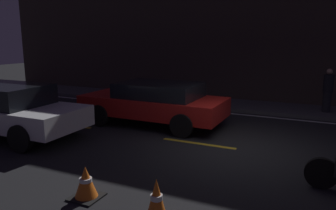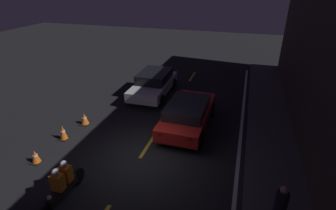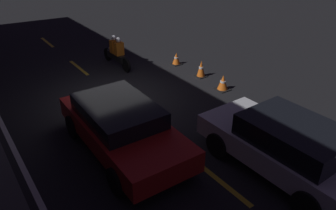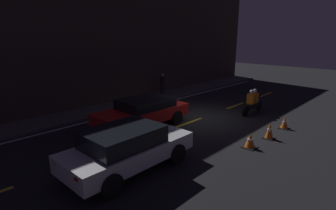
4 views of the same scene
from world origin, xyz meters
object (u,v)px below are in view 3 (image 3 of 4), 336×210
object	(u,v)px
motorcycle	(117,52)
sedan_white	(286,145)
taxi_red	(122,125)
traffic_cone_mid	(201,69)
traffic_cone_far	(176,59)
traffic_cone_near	(223,83)

from	to	relation	value
motorcycle	sedan_white	bearing A→B (deg)	179.24
sedan_white	taxi_red	bearing A→B (deg)	41.15
sedan_white	traffic_cone_mid	world-z (taller)	sedan_white
sedan_white	motorcycle	xyz separation A→B (m)	(8.76, 0.06, -0.14)
traffic_cone_mid	traffic_cone_far	world-z (taller)	traffic_cone_mid
traffic_cone_near	motorcycle	bearing A→B (deg)	25.60
traffic_cone_mid	taxi_red	bearing A→B (deg)	117.58
traffic_cone_mid	traffic_cone_near	bearing A→B (deg)	174.25
taxi_red	traffic_cone_far	bearing A→B (deg)	131.66
sedan_white	traffic_cone_mid	size ratio (longest dim) A/B	6.30
traffic_cone_mid	motorcycle	bearing A→B (deg)	37.07
traffic_cone_far	sedan_white	bearing A→B (deg)	163.52
motorcycle	traffic_cone_near	world-z (taller)	motorcycle
traffic_cone_mid	sedan_white	bearing A→B (deg)	158.97
sedan_white	taxi_red	size ratio (longest dim) A/B	0.94
traffic_cone_near	traffic_cone_mid	xyz separation A→B (m)	(1.44, -0.14, 0.05)
sedan_white	traffic_cone_near	bearing A→B (deg)	-26.34
motorcycle	traffic_cone_far	bearing A→B (deg)	-121.08
motorcycle	traffic_cone_mid	bearing A→B (deg)	-144.11
traffic_cone_mid	traffic_cone_far	bearing A→B (deg)	0.15
sedan_white	motorcycle	distance (m)	8.76
traffic_cone_near	traffic_cone_mid	bearing A→B (deg)	-5.75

